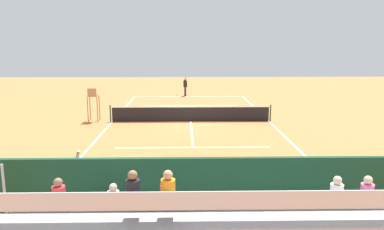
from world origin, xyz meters
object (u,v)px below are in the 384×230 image
Objects in this scene: tennis_ball_near at (177,99)px; line_judge at (75,183)px; tennis_net at (191,114)px; tennis_player at (185,85)px; umpire_chair at (93,101)px; equipment_bag at (230,211)px; courtside_bench at (285,197)px; tennis_racket at (175,95)px; bleacher_stand at (200,218)px.

tennis_ball_near is 0.03× the size of line_judge.
tennis_net is at bearing -105.07° from line_judge.
umpire_chair is at bearing 62.28° from tennis_player.
equipment_bag is (-0.93, 13.40, -0.32)m from tennis_net.
umpire_chair is 1.19× the size of courtside_bench.
courtside_bench is at bearing 98.73° from tennis_racket.
line_judge reaches higher than courtside_bench.
umpire_chair reaches higher than line_judge.
equipment_bag is at bearing 92.89° from tennis_player.
tennis_player is at bearing -109.09° from tennis_ball_near.
tennis_ball_near is (1.08, -9.17, -0.47)m from tennis_net.
umpire_chair is 12.64m from tennis_player.
tennis_racket is at bearing -84.95° from equipment_bag.
line_judge is (3.54, -2.12, 0.07)m from bleacher_stand.
tennis_net is 19.13× the size of tennis_racket.
umpire_chair is 1.11× the size of line_judge.
tennis_net is 13.44m from equipment_bag.
equipment_bag reaches higher than tennis_racket.
tennis_racket is 25.36m from line_judge.
bleacher_stand is 16.74m from umpire_chair.
bleacher_stand reaches higher than tennis_net.
tennis_racket is at bearing -95.11° from line_judge.
bleacher_stand is at bearing 111.65° from umpire_chair.
tennis_player reaches higher than tennis_ball_near.
bleacher_stand is 2.32m from equipment_bag.
tennis_ball_near is at bearing -84.90° from equipment_bag.
tennis_net is 11.39m from tennis_player.
bleacher_stand reaches higher than tennis_player.
bleacher_stand is at bearing 39.03° from courtside_bench.
tennis_player reaches higher than tennis_racket.
equipment_bag is 4.58m from line_judge.
tennis_racket is (-4.89, -11.80, -1.30)m from umpire_chair.
tennis_net is 12.07m from tennis_racket.
tennis_player is (-5.88, -11.19, -0.30)m from umpire_chair.
bleacher_stand is 16.83× the size of tennis_racket.
courtside_bench reaches higher than tennis_ball_near.
tennis_racket is at bearing -81.27° from courtside_bench.
tennis_ball_near is at bearing -87.54° from bleacher_stand.
tennis_player is 3.58× the size of tennis_racket.
equipment_bag is 0.47× the size of line_judge.
courtside_bench reaches higher than equipment_bag.
tennis_player is at bearing 148.31° from tennis_racket.
tennis_racket is at bearing -83.74° from tennis_net.
umpire_chair is at bearing 60.35° from tennis_ball_near.
tennis_net is at bearing 91.61° from tennis_player.
line_judge is at bearing 82.48° from tennis_player.
bleacher_stand reaches higher than line_judge.
tennis_net is 156.06× the size of tennis_ball_near.
umpire_chair reaches higher than courtside_bench.
courtside_bench reaches higher than tennis_racket.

